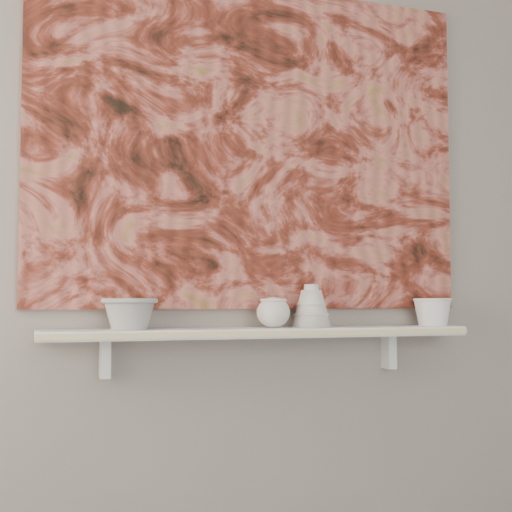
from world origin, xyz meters
name	(u,v)px	position (x,y,z in m)	size (l,w,h in m)	color
wall_back	(253,202)	(0.00, 1.60, 1.35)	(3.60, 3.60, 0.00)	gray
shelf	(262,333)	(0.00, 1.51, 0.92)	(1.40, 0.18, 0.03)	silver
shelf_stripe	(272,334)	(0.00, 1.41, 0.92)	(1.40, 0.01, 0.02)	beige
bracket_left	(105,358)	(-0.49, 1.57, 0.84)	(0.03, 0.06, 0.12)	silver
bracket_right	(389,351)	(0.49, 1.57, 0.84)	(0.03, 0.06, 0.12)	silver
painting	(255,146)	(0.00, 1.59, 1.54)	(1.50, 0.03, 1.10)	maroon
house_motif	(377,240)	(0.45, 1.57, 1.23)	(0.09, 0.00, 0.08)	black
bowl_grey	(129,313)	(-0.43, 1.51, 0.98)	(0.17, 0.17, 0.10)	gray
cup_cream	(273,312)	(0.04, 1.51, 0.98)	(0.11, 0.11, 0.10)	beige
bell_vessel	(311,306)	(0.17, 1.51, 1.00)	(0.13, 0.13, 0.14)	beige
bowl_white	(433,312)	(0.63, 1.51, 0.98)	(0.13, 0.13, 0.10)	silver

